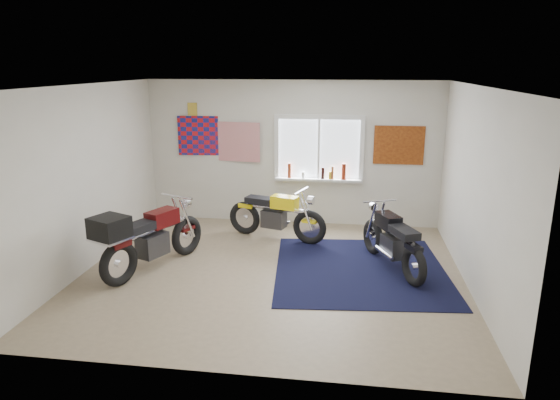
# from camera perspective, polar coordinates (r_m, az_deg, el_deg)

# --- Properties ---
(ground) EXTENTS (5.50, 5.50, 0.00)m
(ground) POSITION_cam_1_polar(r_m,az_deg,el_deg) (7.42, -0.93, -8.35)
(ground) COLOR #9E896B
(ground) RESTS_ON ground
(room_shell) EXTENTS (5.50, 5.50, 5.50)m
(room_shell) POSITION_cam_1_polar(r_m,az_deg,el_deg) (6.93, -0.99, 4.17)
(room_shell) COLOR white
(room_shell) RESTS_ON ground
(navy_rug) EXTENTS (2.73, 2.82, 0.01)m
(navy_rug) POSITION_cam_1_polar(r_m,az_deg,el_deg) (7.62, 9.15, -7.84)
(navy_rug) COLOR black
(navy_rug) RESTS_ON ground
(window_assembly) EXTENTS (1.66, 0.17, 1.26)m
(window_assembly) POSITION_cam_1_polar(r_m,az_deg,el_deg) (9.34, 4.45, 5.35)
(window_assembly) COLOR white
(window_assembly) RESTS_ON room_shell
(oil_bottles) EXTENTS (1.10, 0.09, 0.30)m
(oil_bottles) POSITION_cam_1_polar(r_m,az_deg,el_deg) (9.33, 5.00, 3.19)
(oil_bottles) COLOR maroon
(oil_bottles) RESTS_ON window_assembly
(flag_display) EXTENTS (1.60, 0.10, 1.17)m
(flag_display) POSITION_cam_1_polar(r_m,az_deg,el_deg) (9.70, -9.98, 10.19)
(flag_display) COLOR red
(flag_display) RESTS_ON room_shell
(triumph_poster) EXTENTS (0.90, 0.03, 0.70)m
(triumph_poster) POSITION_cam_1_polar(r_m,az_deg,el_deg) (9.35, 13.43, 6.11)
(triumph_poster) COLOR #A54C14
(triumph_poster) RESTS_ON room_shell
(yellow_triumph) EXTENTS (1.81, 0.73, 0.94)m
(yellow_triumph) POSITION_cam_1_polar(r_m,az_deg,el_deg) (8.70, -0.49, -1.85)
(yellow_triumph) COLOR black
(yellow_triumph) RESTS_ON ground
(black_chrome_bike) EXTENTS (0.88, 1.73, 0.95)m
(black_chrome_bike) POSITION_cam_1_polar(r_m,az_deg,el_deg) (7.63, 12.74, -4.72)
(black_chrome_bike) COLOR black
(black_chrome_bike) RESTS_ON navy_rug
(maroon_tourer) EXTENTS (1.09, 1.96, 1.03)m
(maroon_tourer) POSITION_cam_1_polar(r_m,az_deg,el_deg) (7.52, -15.06, -4.20)
(maroon_tourer) COLOR black
(maroon_tourer) RESTS_ON ground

